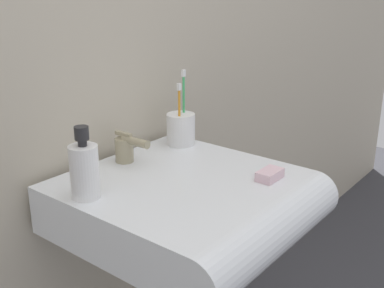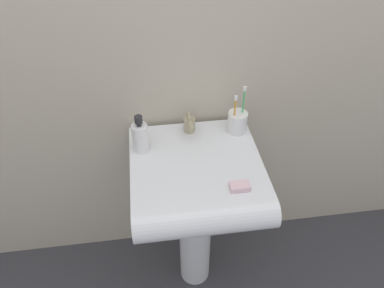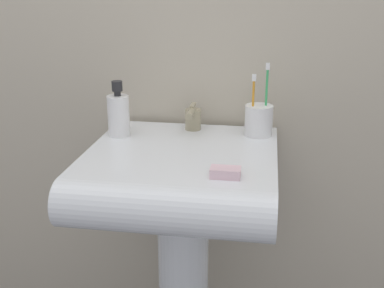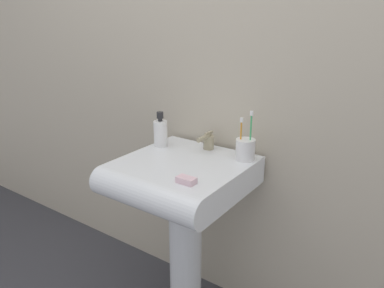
{
  "view_description": "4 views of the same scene",
  "coord_description": "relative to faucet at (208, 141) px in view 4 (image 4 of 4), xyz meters",
  "views": [
    {
      "loc": [
        -0.84,
        -0.71,
        1.31
      ],
      "look_at": [
        0.02,
        -0.02,
        0.92
      ],
      "focal_mm": 45.0,
      "sensor_mm": 36.0,
      "label": 1
    },
    {
      "loc": [
        -0.17,
        -1.1,
        1.85
      ],
      "look_at": [
        -0.01,
        0.03,
        0.89
      ],
      "focal_mm": 35.0,
      "sensor_mm": 36.0,
      "label": 2
    },
    {
      "loc": [
        0.23,
        -1.25,
        1.29
      ],
      "look_at": [
        0.02,
        0.02,
        0.84
      ],
      "focal_mm": 45.0,
      "sensor_mm": 36.0,
      "label": 3
    },
    {
      "loc": [
        0.89,
        -1.22,
        1.43
      ],
      "look_at": [
        0.03,
        0.02,
        0.91
      ],
      "focal_mm": 35.0,
      "sensor_mm": 36.0,
      "label": 4
    }
  ],
  "objects": [
    {
      "name": "wall_back",
      "position": [
        -0.0,
        0.11,
        0.33
      ],
      "size": [
        5.0,
        0.05,
        2.4
      ],
      "primitive_type": "cube",
      "color": "#B7AD99",
      "rests_on": "ground"
    },
    {
      "name": "sink_pedestal",
      "position": [
        -0.0,
        -0.18,
        -0.52
      ],
      "size": [
        0.15,
        0.15,
        0.71
      ],
      "primitive_type": "cylinder",
      "color": "white",
      "rests_on": "ground"
    },
    {
      "name": "sink_basin",
      "position": [
        -0.0,
        -0.23,
        -0.1
      ],
      "size": [
        0.53,
        0.56,
        0.12
      ],
      "color": "white",
      "rests_on": "sink_pedestal"
    },
    {
      "name": "faucet",
      "position": [
        0.0,
        0.0,
        0.0
      ],
      "size": [
        0.05,
        0.12,
        0.08
      ],
      "color": "tan",
      "rests_on": "sink_basin"
    },
    {
      "name": "toothbrush_cup",
      "position": [
        0.21,
        -0.02,
        0.01
      ],
      "size": [
        0.08,
        0.08,
        0.22
      ],
      "color": "white",
      "rests_on": "sink_basin"
    },
    {
      "name": "soap_bottle",
      "position": [
        -0.21,
        -0.09,
        0.03
      ],
      "size": [
        0.07,
        0.07,
        0.17
      ],
      "color": "white",
      "rests_on": "sink_basin"
    },
    {
      "name": "bar_soap",
      "position": [
        0.14,
        -0.36,
        -0.03
      ],
      "size": [
        0.07,
        0.04,
        0.02
      ],
      "primitive_type": "cube",
      "color": "silver",
      "rests_on": "sink_basin"
    }
  ]
}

